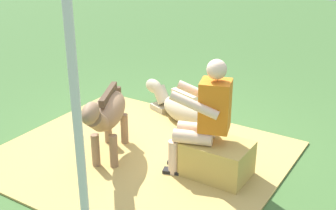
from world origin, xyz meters
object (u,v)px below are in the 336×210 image
object	(u,v)px
hay_bale	(217,160)
pony_standing	(107,114)
person_seated	(204,115)
pony_lying	(183,108)
tent_pole_left	(80,156)

from	to	relation	value
hay_bale	pony_standing	bearing A→B (deg)	14.59
pony_standing	person_seated	bearing A→B (deg)	-165.02
person_seated	pony_standing	bearing A→B (deg)	14.98
hay_bale	pony_lying	distance (m)	1.44
hay_bale	pony_lying	size ratio (longest dim) A/B	0.50
hay_bale	tent_pole_left	distance (m)	2.08
hay_bale	person_seated	world-z (taller)	person_seated
hay_bale	tent_pole_left	world-z (taller)	tent_pole_left
hay_bale	person_seated	xyz separation A→B (m)	(0.15, 0.03, 0.49)
hay_bale	pony_lying	world-z (taller)	pony_lying
pony_standing	tent_pole_left	world-z (taller)	tent_pole_left
pony_standing	tent_pole_left	bearing A→B (deg)	125.03
pony_standing	hay_bale	bearing A→B (deg)	-165.41
person_seated	hay_bale	bearing A→B (deg)	-168.10
pony_standing	pony_lying	size ratio (longest dim) A/B	0.93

